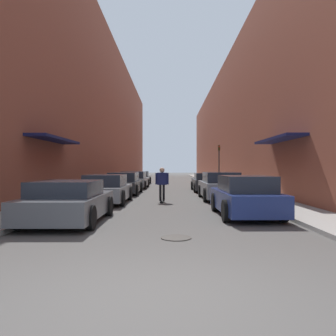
{
  "coord_description": "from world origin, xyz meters",
  "views": [
    {
      "loc": [
        0.18,
        -3.98,
        1.61
      ],
      "look_at": [
        0.08,
        10.02,
        1.58
      ],
      "focal_mm": 35.0,
      "sensor_mm": 36.0,
      "label": 1
    }
  ],
  "objects_px": {
    "parked_car_left_4": "(140,178)",
    "parked_car_right_0": "(245,197)",
    "parked_car_left_3": "(134,180)",
    "skateboarder": "(162,181)",
    "parked_car_left_0": "(68,202)",
    "parked_car_right_2": "(207,182)",
    "parked_car_left_2": "(124,184)",
    "traffic_light": "(219,160)",
    "parked_car_left_1": "(106,189)",
    "parked_car_right_1": "(220,186)",
    "manhole_cover": "(176,238)"
  },
  "relations": [
    {
      "from": "parked_car_left_3",
      "to": "manhole_cover",
      "type": "relative_size",
      "value": 6.74
    },
    {
      "from": "parked_car_left_4",
      "to": "parked_car_right_0",
      "type": "relative_size",
      "value": 1.09
    },
    {
      "from": "parked_car_left_2",
      "to": "parked_car_left_4",
      "type": "height_order",
      "value": "parked_car_left_2"
    },
    {
      "from": "parked_car_left_3",
      "to": "traffic_light",
      "type": "xyz_separation_m",
      "value": [
        6.94,
        2.57,
        1.59
      ]
    },
    {
      "from": "parked_car_left_2",
      "to": "parked_car_left_3",
      "type": "relative_size",
      "value": 0.96
    },
    {
      "from": "parked_car_right_2",
      "to": "parked_car_left_0",
      "type": "bearing_deg",
      "value": -113.43
    },
    {
      "from": "parked_car_left_0",
      "to": "parked_car_right_2",
      "type": "relative_size",
      "value": 0.88
    },
    {
      "from": "manhole_cover",
      "to": "parked_car_right_0",
      "type": "bearing_deg",
      "value": 55.02
    },
    {
      "from": "parked_car_left_3",
      "to": "parked_car_left_2",
      "type": "bearing_deg",
      "value": -89.87
    },
    {
      "from": "parked_car_left_0",
      "to": "traffic_light",
      "type": "relative_size",
      "value": 1.2
    },
    {
      "from": "parked_car_left_4",
      "to": "parked_car_right_1",
      "type": "bearing_deg",
      "value": -69.9
    },
    {
      "from": "parked_car_left_1",
      "to": "parked_car_left_3",
      "type": "distance_m",
      "value": 10.59
    },
    {
      "from": "traffic_light",
      "to": "parked_car_right_1",
      "type": "bearing_deg",
      "value": -98.17
    },
    {
      "from": "parked_car_left_3",
      "to": "skateboarder",
      "type": "height_order",
      "value": "skateboarder"
    },
    {
      "from": "parked_car_left_2",
      "to": "traffic_light",
      "type": "relative_size",
      "value": 1.34
    },
    {
      "from": "parked_car_right_2",
      "to": "parked_car_left_1",
      "type": "bearing_deg",
      "value": -125.51
    },
    {
      "from": "parked_car_left_3",
      "to": "parked_car_right_1",
      "type": "distance_m",
      "value": 10.31
    },
    {
      "from": "parked_car_left_0",
      "to": "parked_car_left_4",
      "type": "bearing_deg",
      "value": 89.76
    },
    {
      "from": "parked_car_left_0",
      "to": "parked_car_left_1",
      "type": "xyz_separation_m",
      "value": [
        0.11,
        5.12,
        0.02
      ]
    },
    {
      "from": "skateboarder",
      "to": "parked_car_right_2",
      "type": "bearing_deg",
      "value": 68.05
    },
    {
      "from": "parked_car_left_0",
      "to": "parked_car_left_2",
      "type": "bearing_deg",
      "value": 88.87
    },
    {
      "from": "parked_car_left_0",
      "to": "parked_car_right_2",
      "type": "height_order",
      "value": "parked_car_right_2"
    },
    {
      "from": "traffic_light",
      "to": "parked_car_left_1",
      "type": "bearing_deg",
      "value": -118.07
    },
    {
      "from": "parked_car_left_1",
      "to": "parked_car_left_2",
      "type": "relative_size",
      "value": 0.91
    },
    {
      "from": "parked_car_right_2",
      "to": "traffic_light",
      "type": "distance_m",
      "value": 6.07
    },
    {
      "from": "parked_car_left_2",
      "to": "parked_car_left_4",
      "type": "distance_m",
      "value": 11.44
    },
    {
      "from": "parked_car_right_0",
      "to": "traffic_light",
      "type": "bearing_deg",
      "value": 84.4
    },
    {
      "from": "traffic_light",
      "to": "parked_car_right_2",
      "type": "bearing_deg",
      "value": -106.26
    },
    {
      "from": "manhole_cover",
      "to": "traffic_light",
      "type": "relative_size",
      "value": 0.21
    },
    {
      "from": "parked_car_right_0",
      "to": "parked_car_right_1",
      "type": "bearing_deg",
      "value": 89.66
    },
    {
      "from": "parked_car_right_1",
      "to": "manhole_cover",
      "type": "distance_m",
      "value": 9.32
    },
    {
      "from": "parked_car_right_2",
      "to": "manhole_cover",
      "type": "relative_size",
      "value": 6.53
    },
    {
      "from": "parked_car_left_3",
      "to": "parked_car_right_1",
      "type": "xyz_separation_m",
      "value": [
        5.3,
        -8.84,
        0.03
      ]
    },
    {
      "from": "parked_car_right_1",
      "to": "parked_car_left_3",
      "type": "bearing_deg",
      "value": 120.94
    },
    {
      "from": "parked_car_left_1",
      "to": "parked_car_left_4",
      "type": "relative_size",
      "value": 0.95
    },
    {
      "from": "skateboarder",
      "to": "manhole_cover",
      "type": "xyz_separation_m",
      "value": [
        0.52,
        -7.63,
        -0.97
      ]
    },
    {
      "from": "parked_car_right_1",
      "to": "skateboarder",
      "type": "bearing_deg",
      "value": -154.8
    },
    {
      "from": "parked_car_left_2",
      "to": "parked_car_right_2",
      "type": "height_order",
      "value": "parked_car_left_2"
    },
    {
      "from": "parked_car_left_4",
      "to": "parked_car_right_1",
      "type": "relative_size",
      "value": 1.0
    },
    {
      "from": "parked_car_left_0",
      "to": "parked_car_left_1",
      "type": "distance_m",
      "value": 5.12
    },
    {
      "from": "parked_car_right_2",
      "to": "skateboarder",
      "type": "relative_size",
      "value": 2.86
    },
    {
      "from": "parked_car_left_2",
      "to": "parked_car_right_2",
      "type": "xyz_separation_m",
      "value": [
        5.29,
        2.49,
        -0.03
      ]
    },
    {
      "from": "parked_car_right_0",
      "to": "parked_car_right_2",
      "type": "relative_size",
      "value": 0.87
    },
    {
      "from": "skateboarder",
      "to": "parked_car_left_4",
      "type": "bearing_deg",
      "value": 98.88
    },
    {
      "from": "parked_car_left_0",
      "to": "parked_car_left_1",
      "type": "height_order",
      "value": "parked_car_left_1"
    },
    {
      "from": "manhole_cover",
      "to": "parked_car_left_4",
      "type": "bearing_deg",
      "value": 97.28
    },
    {
      "from": "parked_car_right_0",
      "to": "skateboarder",
      "type": "bearing_deg",
      "value": 123.52
    },
    {
      "from": "parked_car_left_2",
      "to": "parked_car_right_1",
      "type": "distance_m",
      "value": 6.23
    },
    {
      "from": "parked_car_left_4",
      "to": "skateboarder",
      "type": "bearing_deg",
      "value": -81.12
    },
    {
      "from": "parked_car_right_2",
      "to": "parked_car_right_0",
      "type": "bearing_deg",
      "value": -90.16
    }
  ]
}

